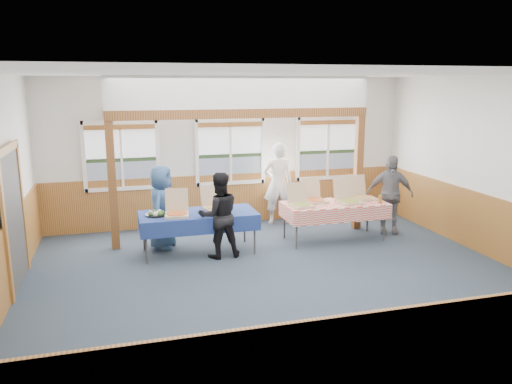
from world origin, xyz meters
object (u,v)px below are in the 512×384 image
(person_grey, at_px, (390,194))
(table_right, at_px, (335,205))
(table_left, at_px, (198,215))
(woman_white, at_px, (278,183))
(woman_black, at_px, (219,215))
(man_blue, at_px, (162,207))

(person_grey, bearing_deg, table_right, -151.50)
(table_left, relative_size, person_grey, 1.34)
(woman_white, relative_size, woman_black, 1.17)
(table_right, bearing_deg, woman_black, -149.60)
(table_left, bearing_deg, man_blue, 146.87)
(woman_white, bearing_deg, table_right, 122.76)
(table_right, relative_size, person_grey, 1.35)
(table_left, xyz_separation_m, woman_black, (0.32, -0.33, 0.07))
(table_right, relative_size, woman_black, 1.43)
(table_left, distance_m, woman_black, 0.47)
(table_right, distance_m, woman_white, 1.62)
(woman_white, bearing_deg, woman_black, 53.37)
(table_right, height_order, woman_white, woman_white)
(table_left, bearing_deg, woman_white, 40.84)
(table_left, relative_size, woman_black, 1.41)
(table_left, distance_m, table_right, 2.72)
(table_right, distance_m, woman_black, 2.42)
(woman_black, xyz_separation_m, person_grey, (3.70, 0.53, 0.04))
(woman_black, height_order, man_blue, man_blue)
(woman_black, relative_size, person_grey, 0.95)
(woman_white, bearing_deg, person_grey, 154.12)
(table_left, relative_size, man_blue, 1.38)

